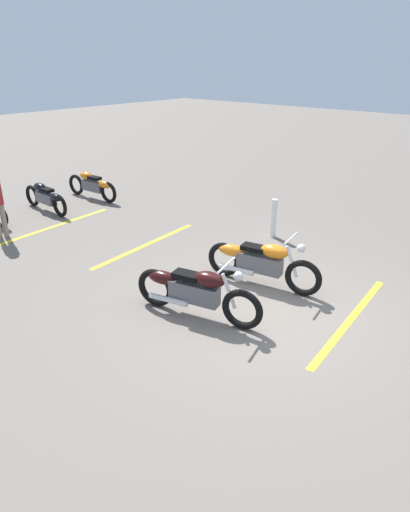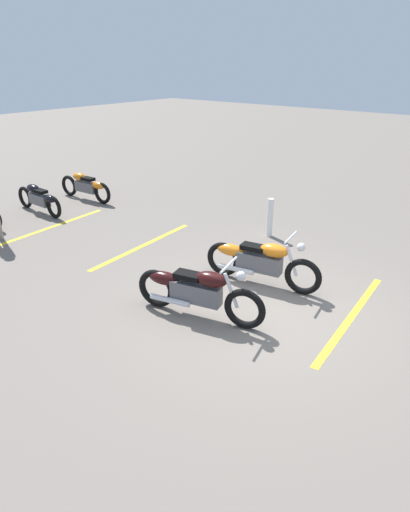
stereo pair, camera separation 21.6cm
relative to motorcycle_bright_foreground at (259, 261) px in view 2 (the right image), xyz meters
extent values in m
plane|color=slate|center=(-0.61, 0.78, -0.46)|extent=(60.00, 60.00, 0.00)
torus|color=black|center=(-0.82, -0.16, -0.13)|extent=(0.68, 0.23, 0.67)
torus|color=black|center=(0.71, 0.13, -0.13)|extent=(0.68, 0.23, 0.67)
cube|color=#59595E|center=(-0.01, 0.00, -0.04)|extent=(0.87, 0.37, 0.32)
ellipsoid|color=orange|center=(-0.27, -0.05, 0.26)|extent=(0.56, 0.37, 0.24)
ellipsoid|color=orange|center=(0.55, 0.10, 0.10)|extent=(0.59, 0.34, 0.22)
cube|color=black|center=(0.12, 0.02, 0.24)|extent=(0.48, 0.32, 0.09)
cylinder|color=silver|center=(-0.60, -0.11, 0.13)|extent=(0.27, 0.10, 0.56)
cylinder|color=silver|center=(-0.55, -0.10, 0.56)|extent=(0.15, 0.62, 0.04)
sphere|color=silver|center=(-0.74, -0.14, 0.42)|extent=(0.15, 0.15, 0.15)
cylinder|color=silver|center=(0.36, 0.21, -0.20)|extent=(0.70, 0.22, 0.09)
torus|color=black|center=(-0.66, 1.39, -0.13)|extent=(0.68, 0.27, 0.67)
torus|color=black|center=(0.86, 1.77, -0.13)|extent=(0.68, 0.27, 0.67)
cube|color=#59595E|center=(0.15, 1.59, -0.04)|extent=(0.87, 0.42, 0.32)
ellipsoid|color=black|center=(-0.11, 1.53, 0.26)|extent=(0.57, 0.40, 0.24)
ellipsoid|color=black|center=(0.70, 1.73, 0.10)|extent=(0.60, 0.37, 0.22)
cube|color=black|center=(0.28, 1.63, 0.24)|extent=(0.48, 0.34, 0.09)
cylinder|color=silver|center=(-0.43, 1.45, 0.13)|extent=(0.27, 0.12, 0.56)
cylinder|color=silver|center=(-0.38, 1.46, 0.56)|extent=(0.18, 0.61, 0.04)
sphere|color=silver|center=(-0.58, 1.41, 0.42)|extent=(0.15, 0.15, 0.15)
cylinder|color=silver|center=(0.50, 1.83, -0.20)|extent=(0.70, 0.26, 0.09)
torus|color=black|center=(7.58, -1.28, -0.16)|extent=(0.62, 0.14, 0.61)
torus|color=black|center=(6.16, -1.38, -0.16)|extent=(0.62, 0.14, 0.61)
cube|color=#59595E|center=(6.82, -1.34, -0.08)|extent=(0.78, 0.26, 0.29)
ellipsoid|color=orange|center=(7.07, -1.32, 0.20)|extent=(0.49, 0.29, 0.22)
ellipsoid|color=orange|center=(6.30, -1.37, 0.05)|extent=(0.53, 0.26, 0.20)
cube|color=black|center=(6.70, -1.34, 0.18)|extent=(0.42, 0.25, 0.08)
torus|color=black|center=(7.52, 0.21, -0.16)|extent=(0.60, 0.11, 0.60)
torus|color=black|center=(6.13, 0.22, -0.16)|extent=(0.60, 0.11, 0.60)
cube|color=#59595E|center=(6.78, 0.22, -0.09)|extent=(0.75, 0.21, 0.29)
ellipsoid|color=black|center=(7.02, 0.21, 0.18)|extent=(0.47, 0.26, 0.21)
ellipsoid|color=black|center=(6.27, 0.22, 0.04)|extent=(0.50, 0.22, 0.20)
cube|color=black|center=(6.66, 0.22, 0.16)|extent=(0.40, 0.22, 0.08)
cylinder|color=white|center=(1.12, -2.21, -0.01)|extent=(0.14, 0.14, 0.90)
cube|color=yellow|center=(-1.83, 0.04, -0.46)|extent=(0.39, 3.20, 0.01)
cube|color=yellow|center=(2.98, 0.08, -0.46)|extent=(0.39, 3.20, 0.01)
cube|color=yellow|center=(5.61, 0.67, -0.46)|extent=(0.39, 3.20, 0.01)
camera|label=1|loc=(-4.10, 6.24, 3.39)|focal=31.52mm
camera|label=2|loc=(-3.93, 6.37, 3.39)|focal=31.52mm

